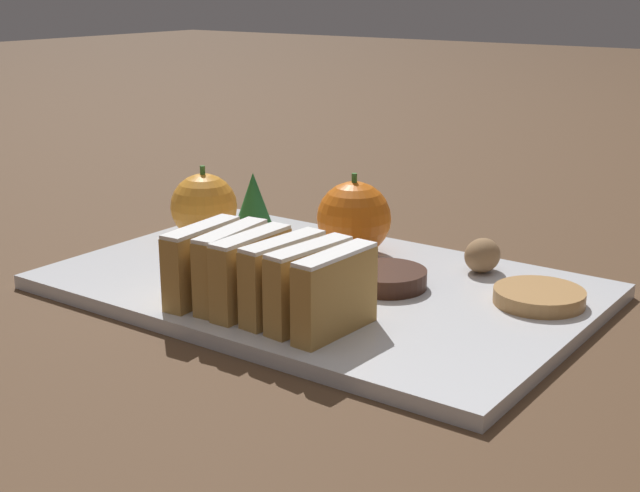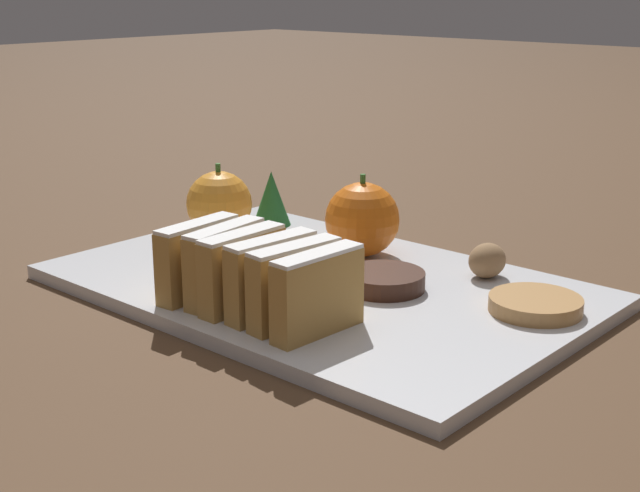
# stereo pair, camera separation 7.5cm
# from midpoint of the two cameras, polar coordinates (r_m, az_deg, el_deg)

# --- Properties ---
(ground_plane) EXTENTS (6.00, 6.00, 0.00)m
(ground_plane) POSITION_cam_midpoint_polar(r_m,az_deg,el_deg) (0.76, 2.82, -3.07)
(ground_plane) COLOR #513823
(serving_platter) EXTENTS (0.29, 0.44, 0.01)m
(serving_platter) POSITION_cam_midpoint_polar(r_m,az_deg,el_deg) (0.76, 2.82, -2.65)
(serving_platter) COLOR silver
(serving_platter) RESTS_ON ground_plane
(stollen_slice_front) EXTENTS (0.08, 0.02, 0.06)m
(stollen_slice_front) POSITION_cam_midpoint_polar(r_m,az_deg,el_deg) (0.63, 3.24, -3.10)
(stollen_slice_front) COLOR #B28442
(stollen_slice_front) RESTS_ON serving_platter
(stollen_slice_second) EXTENTS (0.08, 0.03, 0.06)m
(stollen_slice_second) POSITION_cam_midpoint_polar(r_m,az_deg,el_deg) (0.65, 1.67, -2.55)
(stollen_slice_second) COLOR #B28442
(stollen_slice_second) RESTS_ON serving_platter
(stollen_slice_third) EXTENTS (0.08, 0.02, 0.06)m
(stollen_slice_third) POSITION_cam_midpoint_polar(r_m,az_deg,el_deg) (0.67, 0.09, -2.05)
(stollen_slice_third) COLOR #B28442
(stollen_slice_third) RESTS_ON serving_platter
(stollen_slice_fourth) EXTENTS (0.08, 0.02, 0.06)m
(stollen_slice_fourth) POSITION_cam_midpoint_polar(r_m,az_deg,el_deg) (0.68, -1.68, -1.67)
(stollen_slice_fourth) COLOR #B28442
(stollen_slice_fourth) RESTS_ON serving_platter
(stollen_slice_fifth) EXTENTS (0.08, 0.03, 0.06)m
(stollen_slice_fifth) POSITION_cam_midpoint_polar(r_m,az_deg,el_deg) (0.70, -3.06, -1.20)
(stollen_slice_fifth) COLOR #B28442
(stollen_slice_fifth) RESTS_ON serving_platter
(stollen_slice_sixth) EXTENTS (0.08, 0.02, 0.06)m
(stollen_slice_sixth) POSITION_cam_midpoint_polar(r_m,az_deg,el_deg) (0.71, -4.84, -0.90)
(stollen_slice_sixth) COLOR #B28442
(stollen_slice_sixth) RESTS_ON serving_platter
(orange_near) EXTENTS (0.06, 0.06, 0.07)m
(orange_near) POSITION_cam_midpoint_polar(r_m,az_deg,el_deg) (0.88, -4.07, 2.68)
(orange_near) COLOR orange
(orange_near) RESTS_ON serving_platter
(orange_far) EXTENTS (0.07, 0.07, 0.08)m
(orange_far) POSITION_cam_midpoint_polar(r_m,az_deg,el_deg) (0.82, 5.34, 1.67)
(orange_far) COLOR orange
(orange_far) RESTS_ON serving_platter
(walnut) EXTENTS (0.04, 0.03, 0.03)m
(walnut) POSITION_cam_midpoint_polar(r_m,az_deg,el_deg) (0.78, 13.38, -0.95)
(walnut) COLOR #8E6B47
(walnut) RESTS_ON serving_platter
(chocolate_cookie) EXTENTS (0.07, 0.07, 0.01)m
(chocolate_cookie) POSITION_cam_midpoint_polar(r_m,az_deg,el_deg) (0.74, 7.04, -2.25)
(chocolate_cookie) COLOR #381E14
(chocolate_cookie) RESTS_ON serving_platter
(gingerbread_cookie) EXTENTS (0.07, 0.07, 0.01)m
(gingerbread_cookie) POSITION_cam_midpoint_polar(r_m,az_deg,el_deg) (0.71, 16.58, -3.66)
(gingerbread_cookie) COLOR #B27F47
(gingerbread_cookie) RESTS_ON serving_platter
(evergreen_sprig) EXTENTS (0.04, 0.04, 0.06)m
(evergreen_sprig) POSITION_cam_midpoint_polar(r_m,az_deg,el_deg) (0.92, -0.80, 3.05)
(evergreen_sprig) COLOR #23662D
(evergreen_sprig) RESTS_ON serving_platter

